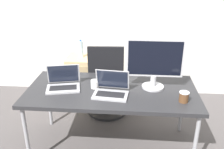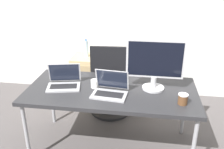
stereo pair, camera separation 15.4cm
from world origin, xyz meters
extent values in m
plane|color=#514C4C|center=(0.00, 0.00, 0.00)|extent=(14.00, 14.00, 0.00)
cube|color=silver|center=(0.00, 1.45, 1.30)|extent=(10.00, 0.05, 2.60)
cube|color=#28282B|center=(0.00, 0.00, 0.71)|extent=(1.78, 0.85, 0.04)
cylinder|color=#99999E|center=(-0.83, -0.36, 0.35)|extent=(0.04, 0.04, 0.69)
cylinder|color=#99999E|center=(0.83, -0.36, 0.35)|extent=(0.04, 0.04, 0.69)
cylinder|color=#99999E|center=(-0.83, 0.36, 0.35)|extent=(0.04, 0.04, 0.69)
cylinder|color=#99999E|center=(0.83, 0.36, 0.35)|extent=(0.04, 0.04, 0.69)
cylinder|color=#232326|center=(-0.13, 0.75, 0.02)|extent=(0.56, 0.56, 0.04)
cylinder|color=gray|center=(-0.13, 0.75, 0.22)|extent=(0.05, 0.05, 0.37)
cube|color=black|center=(-0.13, 0.75, 0.41)|extent=(0.50, 0.50, 0.07)
cube|color=black|center=(-0.11, 0.49, 0.75)|extent=(0.44, 0.06, 0.60)
cube|color=tan|center=(-0.56, 1.19, 0.33)|extent=(0.43, 0.45, 0.66)
cube|color=tan|center=(-0.56, 0.96, 0.33)|extent=(0.40, 0.01, 0.53)
cube|color=tan|center=(0.34, 1.19, 0.33)|extent=(0.43, 0.45, 0.66)
cube|color=tan|center=(0.34, 0.96, 0.33)|extent=(0.40, 0.01, 0.53)
cylinder|color=silver|center=(-0.56, 1.19, 0.78)|extent=(0.06, 0.06, 0.25)
cylinder|color=#3359B2|center=(-0.56, 1.19, 0.92)|extent=(0.03, 0.03, 0.02)
cube|color=#ADADB2|center=(0.00, -0.15, 0.74)|extent=(0.36, 0.25, 0.02)
cube|color=black|center=(0.00, -0.15, 0.75)|extent=(0.29, 0.15, 0.00)
cube|color=#ADADB2|center=(0.01, -0.02, 0.86)|extent=(0.35, 0.09, 0.21)
cube|color=black|center=(0.01, -0.03, 0.86)|extent=(0.32, 0.08, 0.20)
cube|color=#ADADB2|center=(-0.51, -0.05, 0.74)|extent=(0.38, 0.29, 0.02)
cube|color=black|center=(-0.51, -0.05, 0.75)|extent=(0.30, 0.18, 0.00)
cube|color=#ADADB2|center=(-0.53, 0.08, 0.86)|extent=(0.35, 0.12, 0.22)
cube|color=black|center=(-0.53, 0.07, 0.86)|extent=(0.32, 0.11, 0.20)
cylinder|color=#B7B7BC|center=(0.43, 0.08, 0.74)|extent=(0.23, 0.23, 0.02)
cylinder|color=#B7B7BC|center=(0.43, 0.08, 0.81)|extent=(0.06, 0.06, 0.11)
cube|color=#B7B7BC|center=(0.43, 0.08, 1.07)|extent=(0.58, 0.03, 0.40)
cube|color=black|center=(0.43, 0.06, 1.07)|extent=(0.54, 0.00, 0.36)
cylinder|color=white|center=(-0.18, 0.02, 0.78)|extent=(0.09, 0.09, 0.09)
cylinder|color=brown|center=(0.71, -0.21, 0.78)|extent=(0.09, 0.09, 0.09)
cylinder|color=white|center=(0.71, -0.21, 0.83)|extent=(0.09, 0.09, 0.01)
camera|label=1|loc=(0.19, -2.34, 1.92)|focal=40.00mm
camera|label=2|loc=(0.35, -2.33, 1.92)|focal=40.00mm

